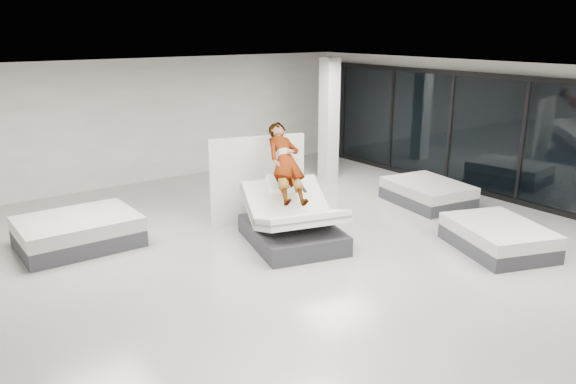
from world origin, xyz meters
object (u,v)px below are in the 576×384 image
(person, at_px, (286,174))
(divider_panel, at_px, (258,180))
(column, at_px, (329,118))
(hero_bed, at_px, (292,224))
(flat_bed_right_far, at_px, (427,193))
(remote, at_px, (304,190))
(flat_bed_left_far, at_px, (78,232))
(flat_bed_right_near, at_px, (498,237))

(person, relative_size, divider_panel, 0.92)
(person, distance_m, column, 4.85)
(divider_panel, bearing_deg, hero_bed, -81.04)
(flat_bed_right_far, bearing_deg, person, 177.61)
(remote, distance_m, flat_bed_left_far, 4.28)
(person, relative_size, flat_bed_right_near, 0.84)
(flat_bed_left_far, xyz_separation_m, column, (7.08, 1.13, 1.31))
(flat_bed_right_near, bearing_deg, flat_bed_left_far, 141.91)
(remote, xyz_separation_m, flat_bed_left_far, (-3.48, 2.37, -0.76))
(hero_bed, height_order, column, column)
(person, xyz_separation_m, flat_bed_right_far, (3.95, -0.16, -1.03))
(divider_panel, distance_m, flat_bed_right_far, 4.10)
(remote, relative_size, flat_bed_right_near, 0.06)
(person, xyz_separation_m, flat_bed_right_near, (2.74, -2.81, -1.03))
(person, xyz_separation_m, divider_panel, (0.10, 1.13, -0.37))
(person, xyz_separation_m, flat_bed_left_far, (-3.36, 1.97, -1.00))
(person, relative_size, flat_bed_left_far, 0.88)
(hero_bed, height_order, divider_panel, divider_panel)
(hero_bed, bearing_deg, person, 74.79)
(divider_panel, relative_size, column, 0.63)
(person, relative_size, remote, 13.17)
(flat_bed_right_near, xyz_separation_m, flat_bed_left_far, (-6.11, 4.79, 0.03))
(divider_panel, distance_m, column, 4.18)
(flat_bed_left_far, bearing_deg, remote, -34.23)
(divider_panel, xyz_separation_m, column, (3.61, 1.98, 0.69))
(flat_bed_right_far, bearing_deg, column, 94.00)
(person, relative_size, flat_bed_right_far, 0.89)
(remote, bearing_deg, column, 59.45)
(divider_panel, height_order, flat_bed_right_far, divider_panel)
(person, distance_m, flat_bed_left_far, 4.03)
(hero_bed, xyz_separation_m, divider_panel, (0.19, 1.43, 0.52))
(column, bearing_deg, person, -140.11)
(hero_bed, height_order, remote, hero_bed)
(flat_bed_left_far, bearing_deg, person, -30.42)
(flat_bed_right_far, relative_size, flat_bed_left_far, 0.99)
(remote, bearing_deg, person, 122.15)
(person, bearing_deg, remote, -57.85)
(flat_bed_left_far, bearing_deg, flat_bed_right_near, -38.09)
(column, bearing_deg, flat_bed_right_far, -86.00)
(divider_panel, bearing_deg, flat_bed_right_far, -2.20)
(person, bearing_deg, flat_bed_left_far, 164.79)
(divider_panel, distance_m, flat_bed_left_far, 3.62)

